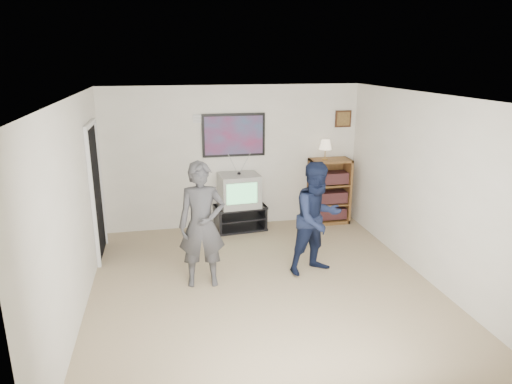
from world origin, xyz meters
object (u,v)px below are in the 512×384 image
object	(u,v)px
person_tall	(202,225)
person_short	(317,218)
bookshelf	(329,191)
media_stand	(240,217)
crt_television	(239,190)

from	to	relation	value
person_tall	person_short	xyz separation A→B (m)	(1.60, 0.05, -0.04)
bookshelf	person_tall	distance (m)	3.17
media_stand	bookshelf	distance (m)	1.70
crt_television	person_tall	xyz separation A→B (m)	(-0.81, -1.90, 0.12)
crt_television	bookshelf	xyz separation A→B (m)	(1.68, 0.05, -0.13)
bookshelf	person_short	size ratio (longest dim) A/B	0.74
bookshelf	person_tall	xyz separation A→B (m)	(-2.49, -1.95, 0.25)
crt_television	person_tall	world-z (taller)	person_tall
media_stand	person_tall	distance (m)	2.17
media_stand	person_tall	bearing A→B (deg)	-119.40
bookshelf	person_tall	world-z (taller)	person_tall
person_short	bookshelf	bearing A→B (deg)	47.30
media_stand	person_tall	xyz separation A→B (m)	(-0.83, -1.90, 0.62)
person_short	crt_television	bearing A→B (deg)	95.35
person_tall	bookshelf	bearing A→B (deg)	42.76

